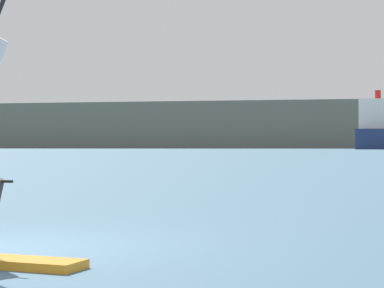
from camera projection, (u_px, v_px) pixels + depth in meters
name	position (u px, v px, depth m)	size (l,w,h in m)	color
ground_plane	(21.00, 247.00, 12.08)	(4000.00, 4000.00, 0.00)	#476B84
cargo_ship	(382.00, 137.00, 582.74)	(63.13, 192.98, 40.46)	navy
distant_headland	(176.00, 128.00, 932.05)	(777.44, 239.15, 51.13)	#60665B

